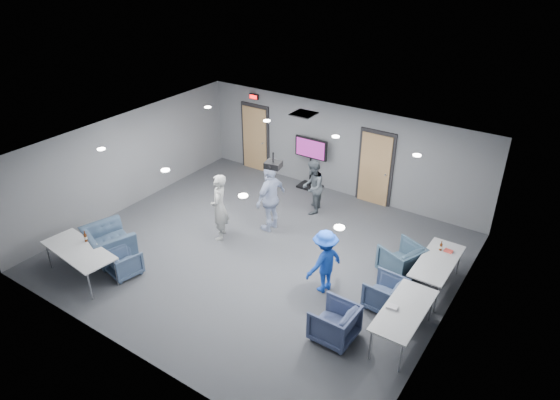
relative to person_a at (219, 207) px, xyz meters
The scene contains 29 objects.
floor 1.53m from the person_a, ahead, with size 9.00×9.00×0.00m, color #36393E.
ceiling 2.21m from the person_a, ahead, with size 9.00×9.00×0.00m, color silver.
wall_back 4.18m from the person_a, 72.47° to the left, with size 9.00×0.02×2.70m, color slate.
wall_front 4.26m from the person_a, 72.83° to the right, with size 9.00×0.02×2.70m, color slate.
wall_left 3.28m from the person_a, behind, with size 0.02×8.00×2.70m, color slate.
wall_right 5.77m from the person_a, ahead, with size 0.02×8.00×2.70m, color slate.
door_left 4.29m from the person_a, 114.11° to the left, with size 1.06×0.17×2.24m.
door_right 4.62m from the person_a, 57.93° to the left, with size 1.06×0.17×2.24m.
exit_sign 4.55m from the person_a, 114.23° to the left, with size 0.32×0.08×0.16m.
hvac_diffuser 3.38m from the person_a, 74.78° to the left, with size 0.60×0.60×0.03m, color black.
downlights 2.20m from the person_a, ahead, with size 6.18×3.78×0.02m.
person_a is the anchor object (origin of this frame).
person_b 2.75m from the person_a, 62.42° to the left, with size 0.76×0.59×1.56m, color #4C545B.
person_c 1.35m from the person_a, 51.72° to the left, with size 1.07×0.45×1.83m, color #A9B7DA.
person_d 3.28m from the person_a, ahead, with size 0.96×0.55×1.49m, color #1C45B6.
chair_right_a 4.59m from the person_a, 13.67° to the left, with size 0.82×0.85×0.77m, color #324657.
chair_right_b 4.63m from the person_a, ahead, with size 0.74×0.77×0.70m, color #3D4D6B.
chair_right_c 4.47m from the person_a, 20.92° to the right, with size 0.79×0.82×0.74m, color #3C4769.
chair_front_a 2.64m from the person_a, 108.47° to the right, with size 0.67×0.69×0.62m, color #3D4E69.
chair_front_b 2.78m from the person_a, 127.18° to the right, with size 1.16×1.01×0.75m, color #36485E.
table_right_a 5.35m from the person_a, 10.95° to the left, with size 0.73×1.75×0.73m.
table_right_b 5.33m from the person_a, ahead, with size 0.74×1.79×0.73m.
table_front_left 3.42m from the person_a, 116.91° to the right, with size 2.00×1.02×0.73m.
bottle_front 3.20m from the person_a, 121.59° to the right, with size 0.07×0.07×0.28m.
bottle_right 5.37m from the person_a, 15.49° to the left, with size 0.06×0.06×0.24m.
snack_box 5.54m from the person_a, 15.43° to the left, with size 0.18×0.12×0.04m, color #E24338.
wrapper 5.13m from the person_a, 11.00° to the right, with size 0.21×0.14×0.05m, color silver.
tv_stand 3.73m from the person_a, 82.91° to the left, with size 1.05×0.50×1.61m.
projector 2.19m from the person_a, ahead, with size 0.41×0.37×0.36m.
Camera 1 is at (6.08, -8.16, 7.00)m, focal length 32.00 mm.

